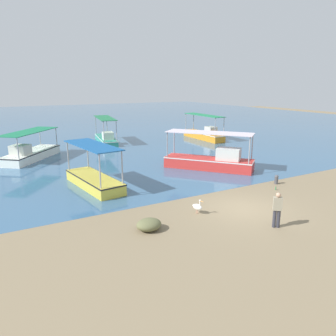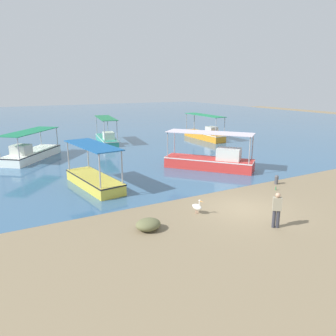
{
  "view_description": "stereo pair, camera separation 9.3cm",
  "coord_description": "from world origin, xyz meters",
  "px_view_note": "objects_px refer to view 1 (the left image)",
  "views": [
    {
      "loc": [
        -11.55,
        -12.27,
        6.49
      ],
      "look_at": [
        -1.46,
        5.73,
        1.15
      ],
      "focal_mm": 35.0,
      "sensor_mm": 36.0,
      "label": 1
    },
    {
      "loc": [
        -11.47,
        -12.32,
        6.49
      ],
      "look_at": [
        -1.46,
        5.73,
        1.15
      ],
      "focal_mm": 35.0,
      "sensor_mm": 36.0,
      "label": 2
    }
  ],
  "objects_px": {
    "fishing_boat_outer": "(94,179)",
    "net_pile": "(149,225)",
    "fishing_boat_far_left": "(211,160)",
    "glass_bottle": "(276,188)",
    "mooring_bollard": "(276,179)",
    "pelican": "(198,207)",
    "fishing_boat_far_right": "(106,138)",
    "fisherman_standing": "(277,209)",
    "fishing_boat_near_left": "(30,153)",
    "fishing_boat_center": "(204,134)"
  },
  "relations": [
    {
      "from": "fishing_boat_far_left",
      "to": "fishing_boat_center",
      "type": "distance_m",
      "value": 14.14
    },
    {
      "from": "fishing_boat_outer",
      "to": "pelican",
      "type": "relative_size",
      "value": 7.15
    },
    {
      "from": "fishing_boat_outer",
      "to": "fishing_boat_center",
      "type": "relative_size",
      "value": 0.83
    },
    {
      "from": "net_pile",
      "to": "glass_bottle",
      "type": "relative_size",
      "value": 4.35
    },
    {
      "from": "fishing_boat_center",
      "to": "fishing_boat_outer",
      "type": "bearing_deg",
      "value": -145.09
    },
    {
      "from": "fishing_boat_outer",
      "to": "mooring_bollard",
      "type": "bearing_deg",
      "value": -26.05
    },
    {
      "from": "fishing_boat_far_left",
      "to": "mooring_bollard",
      "type": "xyz_separation_m",
      "value": [
        1.41,
        -5.31,
        -0.35
      ]
    },
    {
      "from": "fishing_boat_near_left",
      "to": "fishing_boat_far_right",
      "type": "xyz_separation_m",
      "value": [
        8.56,
        4.82,
        -0.02
      ]
    },
    {
      "from": "net_pile",
      "to": "glass_bottle",
      "type": "xyz_separation_m",
      "value": [
        9.49,
        1.32,
        -0.16
      ]
    },
    {
      "from": "fishing_boat_near_left",
      "to": "fishing_boat_center",
      "type": "xyz_separation_m",
      "value": [
        19.61,
        1.5,
        0.05
      ]
    },
    {
      "from": "mooring_bollard",
      "to": "glass_bottle",
      "type": "distance_m",
      "value": 1.38
    },
    {
      "from": "glass_bottle",
      "to": "pelican",
      "type": "bearing_deg",
      "value": -173.06
    },
    {
      "from": "fishing_boat_center",
      "to": "mooring_bollard",
      "type": "bearing_deg",
      "value": -110.2
    },
    {
      "from": "fisherman_standing",
      "to": "glass_bottle",
      "type": "bearing_deg",
      "value": 43.11
    },
    {
      "from": "fishing_boat_center",
      "to": "pelican",
      "type": "distance_m",
      "value": 23.36
    },
    {
      "from": "fishing_boat_far_left",
      "to": "pelican",
      "type": "distance_m",
      "value": 9.27
    },
    {
      "from": "fishing_boat_far_right",
      "to": "pelican",
      "type": "relative_size",
      "value": 8.39
    },
    {
      "from": "fishing_boat_near_left",
      "to": "net_pile",
      "type": "relative_size",
      "value": 5.4
    },
    {
      "from": "pelican",
      "to": "fishing_boat_outer",
      "type": "bearing_deg",
      "value": 115.32
    },
    {
      "from": "mooring_bollard",
      "to": "glass_bottle",
      "type": "bearing_deg",
      "value": -138.0
    },
    {
      "from": "net_pile",
      "to": "glass_bottle",
      "type": "distance_m",
      "value": 9.58
    },
    {
      "from": "pelican",
      "to": "glass_bottle",
      "type": "distance_m",
      "value": 6.51
    },
    {
      "from": "fishing_boat_far_right",
      "to": "glass_bottle",
      "type": "distance_m",
      "value": 21.71
    },
    {
      "from": "fishing_boat_far_right",
      "to": "fishing_boat_center",
      "type": "bearing_deg",
      "value": -16.68
    },
    {
      "from": "fishing_boat_near_left",
      "to": "fishing_boat_far_right",
      "type": "height_order",
      "value": "fishing_boat_far_right"
    },
    {
      "from": "fishing_boat_far_right",
      "to": "net_pile",
      "type": "height_order",
      "value": "fishing_boat_far_right"
    },
    {
      "from": "glass_bottle",
      "to": "mooring_bollard",
      "type": "bearing_deg",
      "value": 42.0
    },
    {
      "from": "fishing_boat_center",
      "to": "pelican",
      "type": "height_order",
      "value": "fishing_boat_center"
    },
    {
      "from": "fishing_boat_far_left",
      "to": "mooring_bollard",
      "type": "distance_m",
      "value": 5.51
    },
    {
      "from": "pelican",
      "to": "fisherman_standing",
      "type": "relative_size",
      "value": 0.47
    },
    {
      "from": "fishing_boat_far_left",
      "to": "fishing_boat_near_left",
      "type": "relative_size",
      "value": 1.02
    },
    {
      "from": "glass_bottle",
      "to": "fishing_boat_near_left",
      "type": "bearing_deg",
      "value": 126.57
    },
    {
      "from": "fishing_boat_outer",
      "to": "glass_bottle",
      "type": "relative_size",
      "value": 21.17
    },
    {
      "from": "pelican",
      "to": "fisherman_standing",
      "type": "distance_m",
      "value": 3.91
    },
    {
      "from": "fisherman_standing",
      "to": "glass_bottle",
      "type": "height_order",
      "value": "fisherman_standing"
    },
    {
      "from": "fishing_boat_far_left",
      "to": "net_pile",
      "type": "distance_m",
      "value": 11.82
    },
    {
      "from": "fishing_boat_near_left",
      "to": "fishing_boat_far_right",
      "type": "relative_size",
      "value": 0.94
    },
    {
      "from": "fishing_boat_near_left",
      "to": "fishing_boat_center",
      "type": "distance_m",
      "value": 19.67
    },
    {
      "from": "fishing_boat_outer",
      "to": "net_pile",
      "type": "xyz_separation_m",
      "value": [
        0.25,
        -7.49,
        -0.27
      ]
    },
    {
      "from": "fishing_boat_center",
      "to": "fishing_boat_far_left",
      "type": "bearing_deg",
      "value": -123.08
    },
    {
      "from": "fishing_boat_outer",
      "to": "mooring_bollard",
      "type": "xyz_separation_m",
      "value": [
        10.75,
        -5.26,
        -0.2
      ]
    },
    {
      "from": "pelican",
      "to": "glass_bottle",
      "type": "bearing_deg",
      "value": 6.94
    },
    {
      "from": "fishing_boat_far_left",
      "to": "fishing_boat_outer",
      "type": "distance_m",
      "value": 9.35
    },
    {
      "from": "fishing_boat_far_right",
      "to": "net_pile",
      "type": "xyz_separation_m",
      "value": [
        -5.76,
        -22.71,
        -0.31
      ]
    },
    {
      "from": "fishing_boat_far_left",
      "to": "glass_bottle",
      "type": "relative_size",
      "value": 23.92
    },
    {
      "from": "fishing_boat_far_right",
      "to": "fisherman_standing",
      "type": "bearing_deg",
      "value": -91.06
    },
    {
      "from": "fishing_boat_far_right",
      "to": "fisherman_standing",
      "type": "height_order",
      "value": "fishing_boat_far_right"
    },
    {
      "from": "fishing_boat_far_left",
      "to": "glass_bottle",
      "type": "xyz_separation_m",
      "value": [
        0.4,
        -6.22,
        -0.58
      ]
    },
    {
      "from": "fishing_boat_center",
      "to": "mooring_bollard",
      "type": "height_order",
      "value": "fishing_boat_center"
    },
    {
      "from": "fisherman_standing",
      "to": "net_pile",
      "type": "relative_size",
      "value": 1.44
    }
  ]
}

